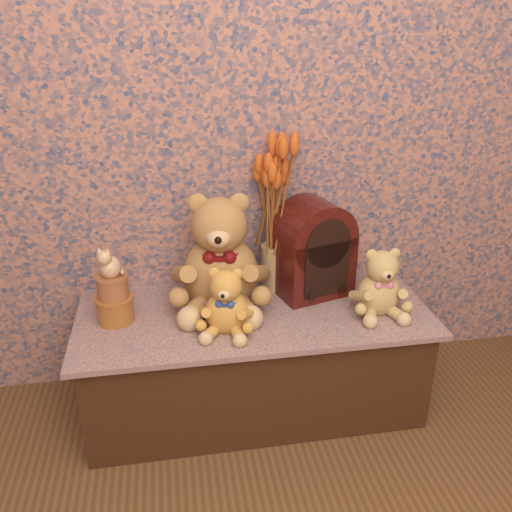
{
  "coord_description": "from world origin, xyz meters",
  "views": [
    {
      "loc": [
        -0.28,
        -0.45,
        1.39
      ],
      "look_at": [
        0.0,
        1.18,
        0.65
      ],
      "focal_mm": 37.7,
      "sensor_mm": 36.0,
      "label": 1
    }
  ],
  "objects": [
    {
      "name": "biscuit_tin_upper",
      "position": [
        -0.49,
        1.24,
        0.55
      ],
      "size": [
        0.13,
        0.13,
        0.08
      ],
      "primitive_type": "cylinder",
      "rotation": [
        0.0,
        0.0,
        0.23
      ],
      "color": "tan",
      "rests_on": "biscuit_tin_lower"
    },
    {
      "name": "biscuit_tin_lower",
      "position": [
        -0.49,
        1.24,
        0.46
      ],
      "size": [
        0.15,
        0.15,
        0.09
      ],
      "primitive_type": "cylinder",
      "rotation": [
        0.0,
        0.0,
        -0.2
      ],
      "color": "#B19734",
      "rests_on": "display_shelf"
    },
    {
      "name": "ceramic_vase",
      "position": [
        0.11,
        1.4,
        0.5
      ],
      "size": [
        0.14,
        0.14,
        0.18
      ],
      "primitive_type": "cylinder",
      "rotation": [
        0.0,
        0.0,
        0.39
      ],
      "color": "tan",
      "rests_on": "display_shelf"
    },
    {
      "name": "cathedral_radio",
      "position": [
        0.25,
        1.34,
        0.6
      ],
      "size": [
        0.31,
        0.26,
        0.37
      ],
      "primitive_type": null,
      "rotation": [
        0.0,
        0.0,
        0.28
      ],
      "color": "#3A0D0A",
      "rests_on": "display_shelf"
    },
    {
      "name": "display_shelf",
      "position": [
        0.0,
        1.23,
        0.21
      ],
      "size": [
        1.27,
        0.56,
        0.41
      ],
      "primitive_type": "cube",
      "color": "#374C72",
      "rests_on": "ground"
    },
    {
      "name": "teddy_medium",
      "position": [
        -0.11,
        1.13,
        0.54
      ],
      "size": [
        0.25,
        0.28,
        0.25
      ],
      "primitive_type": null,
      "rotation": [
        0.0,
        0.0,
        -0.27
      ],
      "color": "gold",
      "rests_on": "display_shelf"
    },
    {
      "name": "teddy_large",
      "position": [
        -0.11,
        1.32,
        0.64
      ],
      "size": [
        0.42,
        0.48,
        0.46
      ],
      "primitive_type": null,
      "rotation": [
        0.0,
        0.0,
        -0.14
      ],
      "color": "#B17B44",
      "rests_on": "display_shelf"
    },
    {
      "name": "cat_figurine",
      "position": [
        -0.49,
        1.24,
        0.65
      ],
      "size": [
        0.12,
        0.12,
        0.12
      ],
      "primitive_type": null,
      "rotation": [
        0.0,
        0.0,
        -0.43
      ],
      "color": "silver",
      "rests_on": "biscuit_tin_upper"
    },
    {
      "name": "teddy_small",
      "position": [
        0.44,
        1.16,
        0.55
      ],
      "size": [
        0.22,
        0.26,
        0.26
      ],
      "primitive_type": null,
      "rotation": [
        0.0,
        0.0,
        -0.06
      ],
      "color": "tan",
      "rests_on": "display_shelf"
    },
    {
      "name": "dried_stalks",
      "position": [
        0.11,
        1.4,
        0.79
      ],
      "size": [
        0.22,
        0.22,
        0.38
      ],
      "primitive_type": null,
      "rotation": [
        0.0,
        0.0,
        -0.12
      ],
      "color": "#CE5A21",
      "rests_on": "ceramic_vase"
    }
  ]
}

